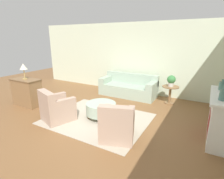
{
  "coord_description": "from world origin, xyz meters",
  "views": [
    {
      "loc": [
        2.56,
        -3.72,
        2.21
      ],
      "look_at": [
        0.15,
        0.55,
        0.75
      ],
      "focal_mm": 28.0,
      "sensor_mm": 36.0,
      "label": 1
    }
  ],
  "objects": [
    {
      "name": "dresser",
      "position": [
        -2.66,
        -0.27,
        0.47
      ],
      "size": [
        1.03,
        0.52,
        0.91
      ],
      "color": "olive",
      "rests_on": "ground_plane"
    },
    {
      "name": "rug",
      "position": [
        0.0,
        0.0,
        0.01
      ],
      "size": [
        2.74,
        2.22,
        0.01
      ],
      "color": "#B2A893",
      "rests_on": "ground_plane"
    },
    {
      "name": "table_lamp",
      "position": [
        -2.66,
        -0.27,
        1.29
      ],
      "size": [
        0.24,
        0.24,
        0.51
      ],
      "color": "tan",
      "rests_on": "dresser"
    },
    {
      "name": "side_table",
      "position": [
        1.49,
        2.24,
        0.43
      ],
      "size": [
        0.56,
        0.56,
        0.62
      ],
      "color": "olive",
      "rests_on": "ground_plane"
    },
    {
      "name": "fireplace",
      "position": [
        2.89,
        0.53,
        0.55
      ],
      "size": [
        0.44,
        1.56,
        1.04
      ],
      "color": "white",
      "rests_on": "ground_plane"
    },
    {
      "name": "wall_back",
      "position": [
        0.0,
        2.99,
        1.4
      ],
      "size": [
        9.86,
        0.12,
        2.8
      ],
      "color": "beige",
      "rests_on": "ground_plane"
    },
    {
      "name": "vase_mantel_far",
      "position": [
        2.88,
        0.13,
        1.15
      ],
      "size": [
        0.17,
        0.17,
        0.29
      ],
      "color": "#477066",
      "rests_on": "fireplace"
    },
    {
      "name": "vase_mantel_near",
      "position": [
        2.88,
        0.93,
        1.14
      ],
      "size": [
        0.15,
        0.15,
        0.25
      ],
      "color": "#477066",
      "rests_on": "fireplace"
    },
    {
      "name": "ground_plane",
      "position": [
        0.0,
        0.0,
        0.0
      ],
      "size": [
        16.0,
        16.0,
        0.0
      ],
      "primitive_type": "plane",
      "color": "brown"
    },
    {
      "name": "armchair_right",
      "position": [
        0.95,
        -0.62,
        0.35
      ],
      "size": [
        0.94,
        0.96,
        0.87
      ],
      "color": "tan",
      "rests_on": "rug"
    },
    {
      "name": "armchair_left",
      "position": [
        -0.95,
        -0.62,
        0.35
      ],
      "size": [
        0.94,
        0.96,
        0.87
      ],
      "color": "tan",
      "rests_on": "rug"
    },
    {
      "name": "couch",
      "position": [
        -0.13,
        2.36,
        0.31
      ],
      "size": [
        2.18,
        0.88,
        0.85
      ],
      "color": "#9EB29E",
      "rests_on": "ground_plane"
    },
    {
      "name": "potted_plant_on_side_table",
      "position": [
        1.49,
        2.24,
        0.84
      ],
      "size": [
        0.28,
        0.28,
        0.38
      ],
      "color": "beige",
      "rests_on": "side_table"
    },
    {
      "name": "ottoman_table",
      "position": [
        0.03,
        0.12,
        0.29
      ],
      "size": [
        0.85,
        0.85,
        0.43
      ],
      "color": "#9EB29E",
      "rests_on": "rug"
    }
  ]
}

